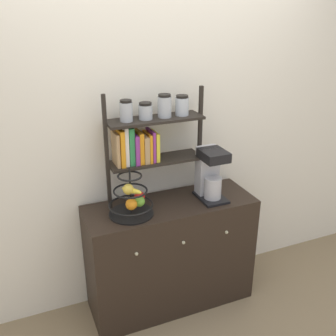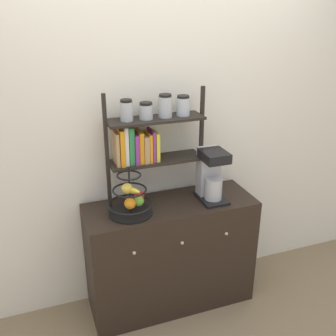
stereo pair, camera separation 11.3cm
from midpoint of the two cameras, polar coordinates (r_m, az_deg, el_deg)
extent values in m
plane|color=#847051|center=(3.10, 0.90, -20.94)|extent=(12.00, 12.00, 0.00)
cube|color=silver|center=(2.81, -2.83, 5.31)|extent=(7.00, 0.05, 2.60)
cube|color=black|center=(2.99, -0.74, -12.40)|extent=(1.21, 0.43, 0.85)
sphere|color=#B2AD8C|center=(2.59, -5.89, -12.30)|extent=(0.02, 0.02, 0.02)
sphere|color=#B2AD8C|center=(2.68, 1.04, -10.78)|extent=(0.02, 0.02, 0.02)
sphere|color=#B2AD8C|center=(2.81, 7.35, -9.25)|extent=(0.02, 0.02, 0.02)
cube|color=black|center=(2.84, 5.08, -4.26)|extent=(0.18, 0.25, 0.02)
cube|color=#B7B7BC|center=(2.82, 4.56, -0.32)|extent=(0.15, 0.10, 0.35)
cylinder|color=#B7B7BC|center=(2.79, 5.35, -2.87)|extent=(0.12, 0.12, 0.16)
cube|color=black|center=(2.70, 5.44, 1.83)|extent=(0.17, 0.20, 0.07)
cylinder|color=black|center=(2.65, -6.59, -6.57)|extent=(0.30, 0.30, 0.01)
cylinder|color=black|center=(2.57, -6.75, -3.30)|extent=(0.01, 0.01, 0.33)
torus|color=black|center=(2.62, -6.65, -5.36)|extent=(0.30, 0.30, 0.01)
torus|color=black|center=(2.57, -6.75, -3.30)|extent=(0.23, 0.23, 0.01)
torus|color=black|center=(2.53, -6.86, -1.18)|extent=(0.16, 0.16, 0.01)
sphere|color=red|center=(2.64, -5.37, -4.15)|extent=(0.07, 0.07, 0.07)
sphere|color=#6BAD33|center=(2.58, -5.42, -4.86)|extent=(0.07, 0.07, 0.07)
sphere|color=orange|center=(2.55, -6.62, -5.27)|extent=(0.08, 0.08, 0.08)
ellipsoid|color=yellow|center=(2.52, -6.60, -3.26)|extent=(0.12, 0.14, 0.04)
sphere|color=gold|center=(2.51, -7.09, -3.09)|extent=(0.07, 0.07, 0.07)
cube|color=black|center=(2.59, -10.11, 1.98)|extent=(0.02, 0.02, 0.79)
cube|color=black|center=(2.80, 3.46, 3.90)|extent=(0.02, 0.02, 0.79)
cube|color=black|center=(2.71, -3.02, 1.13)|extent=(0.65, 0.20, 0.02)
cube|color=black|center=(2.62, -3.16, 7.05)|extent=(0.65, 0.20, 0.02)
cube|color=tan|center=(2.59, -8.84, 2.73)|extent=(0.02, 0.14, 0.22)
cube|color=orange|center=(2.60, -8.24, 3.03)|extent=(0.03, 0.16, 0.25)
cube|color=white|center=(2.60, -7.59, 3.28)|extent=(0.02, 0.14, 0.26)
cube|color=#2D8C47|center=(2.61, -6.86, 3.33)|extent=(0.03, 0.13, 0.26)
cube|color=#8C338C|center=(2.63, -6.15, 2.88)|extent=(0.03, 0.16, 0.20)
cube|color=orange|center=(2.63, -5.49, 3.11)|extent=(0.03, 0.15, 0.21)
cube|color=tan|center=(2.65, -4.78, 2.91)|extent=(0.03, 0.16, 0.19)
cube|color=orange|center=(2.65, -4.20, 3.10)|extent=(0.02, 0.16, 0.20)
cube|color=#8C338C|center=(2.66, -3.73, 3.33)|extent=(0.02, 0.15, 0.21)
cube|color=yellow|center=(2.67, -3.18, 3.25)|extent=(0.02, 0.15, 0.20)
cylinder|color=#ADB2B7|center=(2.54, -7.38, 8.07)|extent=(0.08, 0.08, 0.12)
cylinder|color=black|center=(2.52, -7.46, 9.60)|extent=(0.08, 0.08, 0.02)
cylinder|color=#ADB2B7|center=(2.58, -4.56, 8.09)|extent=(0.09, 0.09, 0.09)
cylinder|color=black|center=(2.57, -4.59, 9.28)|extent=(0.08, 0.08, 0.02)
cylinder|color=#ADB2B7|center=(2.62, -1.84, 8.84)|extent=(0.09, 0.09, 0.14)
cylinder|color=black|center=(2.60, -1.86, 10.48)|extent=(0.08, 0.08, 0.02)
cylinder|color=silver|center=(2.67, 0.81, 8.92)|extent=(0.09, 0.09, 0.12)
cylinder|color=black|center=(2.65, 0.82, 10.34)|extent=(0.08, 0.08, 0.02)
camera|label=1|loc=(0.06, -91.23, -0.52)|focal=42.00mm
camera|label=2|loc=(0.06, 88.77, 0.52)|focal=42.00mm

